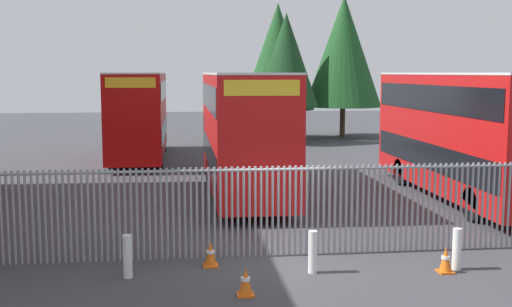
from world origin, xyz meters
TOP-DOWN VIEW (x-y plane):
  - ground_plane at (0.00, 8.00)m, footprint 100.00×100.00m
  - palisade_fence at (-1.33, 0.00)m, footprint 15.25×0.14m
  - double_decker_bus_near_gate at (0.02, 8.10)m, footprint 2.54×10.81m
  - double_decker_bus_behind_fence_left at (7.51, 6.20)m, footprint 2.54×10.81m
  - double_decker_bus_behind_fence_right at (-4.34, 18.14)m, footprint 2.54×10.81m
  - bollard_near_left at (-3.42, -1.30)m, footprint 0.20×0.20m
  - bollard_center_front at (0.63, -1.43)m, footprint 0.20×0.20m
  - bollard_near_right at (3.90, -1.58)m, footprint 0.20×0.20m
  - traffic_cone_by_gate at (-1.60, -0.69)m, footprint 0.34×0.34m
  - traffic_cone_mid_forecourt at (-1.00, -2.71)m, footprint 0.34×0.34m
  - traffic_cone_near_kerb at (3.56, -1.76)m, footprint 0.34×0.34m
  - tree_tall_back at (8.83, 27.94)m, footprint 5.25×5.25m
  - tree_short_side at (4.30, 24.44)m, footprint 4.01×4.01m
  - tree_mid_row at (4.21, 27.29)m, footprint 4.90×4.90m

SIDE VIEW (x-z plane):
  - ground_plane at x=0.00m, z-range 0.00..0.00m
  - traffic_cone_by_gate at x=-1.60m, z-range -0.01..0.58m
  - traffic_cone_mid_forecourt at x=-1.00m, z-range -0.01..0.58m
  - traffic_cone_near_kerb at x=3.56m, z-range -0.01..0.58m
  - bollard_near_left at x=-3.42m, z-range 0.00..0.95m
  - bollard_center_front at x=0.63m, z-range 0.00..0.95m
  - bollard_near_right at x=3.90m, z-range 0.00..0.95m
  - palisade_fence at x=-1.33m, z-range 0.01..2.36m
  - double_decker_bus_near_gate at x=0.02m, z-range 0.21..4.63m
  - double_decker_bus_behind_fence_left at x=7.51m, z-range 0.21..4.63m
  - double_decker_bus_behind_fence_right at x=-4.34m, z-range 0.21..4.63m
  - tree_short_side at x=4.30m, z-range 1.16..9.24m
  - tree_mid_row at x=4.21m, z-range 0.98..9.95m
  - tree_tall_back at x=8.83m, z-range 1.05..10.65m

